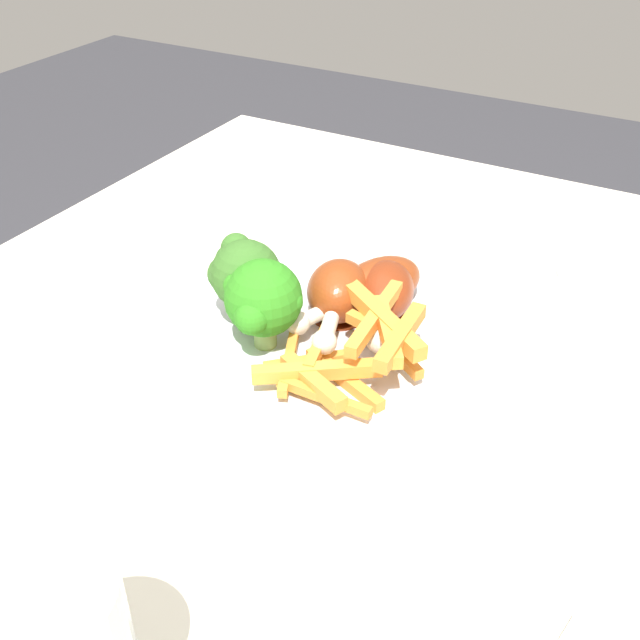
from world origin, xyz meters
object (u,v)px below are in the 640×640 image
at_px(carrot_fries_pile, 355,345).
at_px(chicken_drumstick_extra, 338,294).
at_px(dinner_plate, 320,347).
at_px(broccoli_floret_middle, 261,299).
at_px(chicken_drumstick_near, 374,287).
at_px(chicken_drumstick_far, 384,294).
at_px(broccoli_floret_front, 242,273).
at_px(dining_table, 329,542).

height_order(carrot_fries_pile, chicken_drumstick_extra, chicken_drumstick_extra).
bearing_deg(dinner_plate, broccoli_floret_middle, 125.87).
relative_size(chicken_drumstick_near, chicken_drumstick_far, 1.20).
xyz_separation_m(carrot_fries_pile, chicken_drumstick_near, (0.08, 0.03, -0.00)).
bearing_deg(chicken_drumstick_extra, dinner_plate, -175.20).
bearing_deg(broccoli_floret_front, chicken_drumstick_extra, -58.21).
distance_m(dining_table, broccoli_floret_middle, 0.20).
xyz_separation_m(dining_table, chicken_drumstick_near, (0.14, 0.04, 0.15)).
xyz_separation_m(chicken_drumstick_near, chicken_drumstick_far, (-0.01, -0.01, 0.00)).
distance_m(broccoli_floret_front, carrot_fries_pile, 0.11).
bearing_deg(chicken_drumstick_extra, carrot_fries_pile, -141.72).
bearing_deg(chicken_drumstick_near, chicken_drumstick_extra, 147.59).
xyz_separation_m(broccoli_floret_front, carrot_fries_pile, (-0.02, -0.11, -0.02)).
distance_m(broccoli_floret_middle, chicken_drumstick_far, 0.11).
bearing_deg(chicken_drumstick_far, broccoli_floret_front, 123.17).
relative_size(broccoli_floret_middle, carrot_fries_pile, 0.54).
bearing_deg(broccoli_floret_front, dining_table, -121.29).
xyz_separation_m(broccoli_floret_middle, chicken_drumstick_near, (0.09, -0.05, -0.02)).
bearing_deg(dinner_plate, carrot_fries_pile, -116.62).
distance_m(broccoli_floret_front, broccoli_floret_middle, 0.04).
distance_m(broccoli_floret_middle, chicken_drumstick_near, 0.11).
height_order(chicken_drumstick_near, chicken_drumstick_extra, chicken_drumstick_extra).
bearing_deg(dinner_plate, chicken_drumstick_near, -13.56).
relative_size(chicken_drumstick_far, chicken_drumstick_extra, 1.00).
bearing_deg(chicken_drumstick_near, chicken_drumstick_far, -116.71).
relative_size(carrot_fries_pile, chicken_drumstick_extra, 1.19).
bearing_deg(dinner_plate, dining_table, -146.40).
height_order(dinner_plate, broccoli_floret_front, broccoli_floret_front).
height_order(dining_table, broccoli_floret_front, broccoli_floret_front).
bearing_deg(dining_table, carrot_fries_pile, 10.52).
xyz_separation_m(broccoli_floret_front, chicken_drumstick_far, (0.06, -0.10, -0.02)).
bearing_deg(dinner_plate, chicken_drumstick_far, -26.08).
bearing_deg(dinner_plate, chicken_drumstick_extra, 4.80).
distance_m(dinner_plate, chicken_drumstick_extra, 0.05).
distance_m(dinner_plate, carrot_fries_pile, 0.05).
distance_m(dinner_plate, chicken_drumstick_far, 0.07).
bearing_deg(dining_table, broccoli_floret_middle, 59.70).
relative_size(carrot_fries_pile, chicken_drumstick_near, 0.99).
distance_m(carrot_fries_pile, chicken_drumstick_extra, 0.07).
height_order(broccoli_floret_middle, chicken_drumstick_near, broccoli_floret_middle).
height_order(broccoli_floret_middle, chicken_drumstick_extra, broccoli_floret_middle).
relative_size(broccoli_floret_front, carrot_fries_pile, 0.55).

